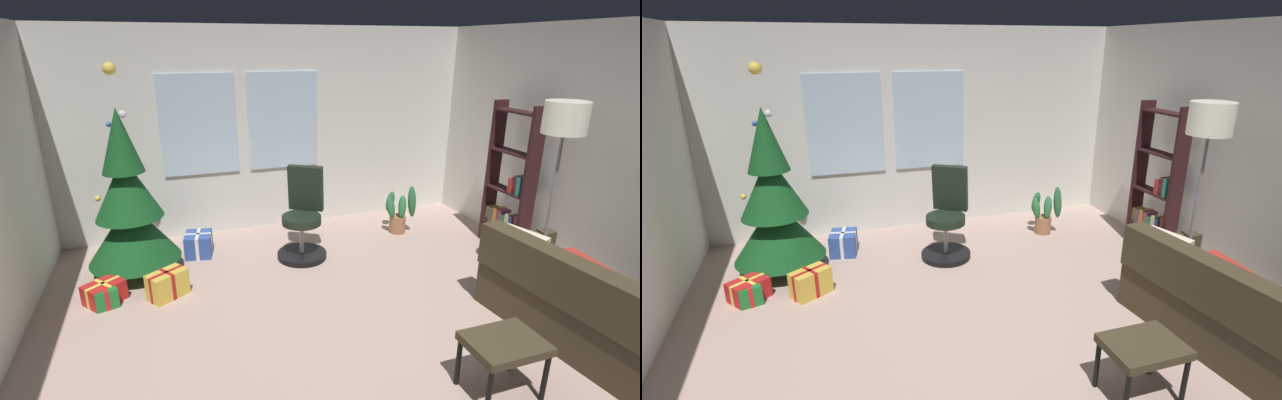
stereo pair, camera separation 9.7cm
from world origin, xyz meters
TOP-DOWN VIEW (x-y plane):
  - ground_plane at (0.00, 0.00)m, footprint 5.20×5.86m
  - wall_back_with_windows at (-0.02, 2.98)m, footprint 5.20×0.12m
  - couch at (1.92, -0.49)m, footprint 1.66×1.82m
  - footstool at (0.71, -0.64)m, footprint 0.51×0.39m
  - holiday_tree at (-1.73, 2.07)m, footprint 0.92×0.92m
  - gift_box_red at (-2.00, 1.54)m, footprint 0.41×0.39m
  - gift_box_green at (-1.99, 1.49)m, footprint 0.27×0.31m
  - gift_box_gold at (-1.43, 1.45)m, footprint 0.41×0.37m
  - gift_box_blue at (-1.07, 2.30)m, footprint 0.34×0.38m
  - office_chair at (0.06, 1.89)m, footprint 0.58×0.60m
  - bookshelf at (2.39, 1.33)m, footprint 0.18×0.64m
  - floor_lamp at (1.96, 0.34)m, footprint 0.36×0.36m
  - potted_plant at (1.42, 2.15)m, footprint 0.41×0.43m

SIDE VIEW (x-z plane):
  - ground_plane at x=0.00m, z-range -0.10..0.00m
  - gift_box_green at x=-1.99m, z-range 0.00..0.19m
  - gift_box_red at x=-2.00m, z-range 0.00..0.20m
  - gift_box_blue at x=-1.07m, z-range 0.00..0.26m
  - gift_box_gold at x=-1.43m, z-range 0.00..0.26m
  - potted_plant at x=1.42m, z-range -0.06..0.59m
  - couch at x=1.92m, z-range -0.11..0.68m
  - footstool at x=0.71m, z-range 0.15..0.58m
  - office_chair at x=0.06m, z-range -0.12..0.92m
  - holiday_tree at x=-1.73m, z-range -0.35..1.81m
  - bookshelf at x=2.39m, z-range -0.11..1.60m
  - wall_back_with_windows at x=-0.02m, z-range 0.01..2.54m
  - floor_lamp at x=1.96m, z-range 0.66..2.51m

